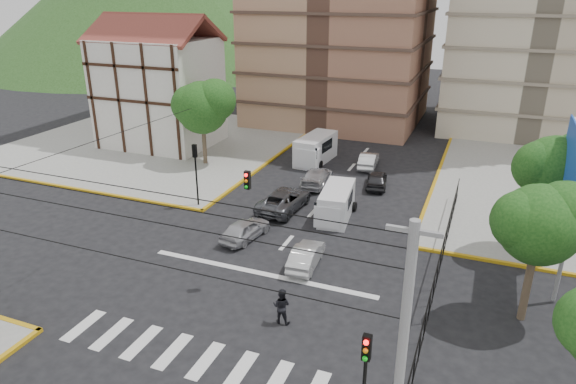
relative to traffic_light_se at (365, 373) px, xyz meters
The scene contains 23 objects.
ground 11.46m from the traffic_light_se, 135.00° to the left, with size 160.00×160.00×0.00m, color black.
sidewalk_nw 39.43m from the traffic_light_se, 135.00° to the left, with size 26.00×26.00×0.15m, color gray.
crosswalk_stripes 8.59m from the traffic_light_se, 167.01° to the left, with size 12.00×2.40×0.01m, color silver.
stop_line 12.31m from the traffic_light_se, 130.91° to the left, with size 13.00×0.40×0.01m, color silver.
tudor_building 38.67m from the traffic_light_se, 133.95° to the left, with size 10.80×8.05×12.23m.
park_fence 12.74m from the traffic_light_se, 84.43° to the left, with size 0.10×22.50×1.66m, color black, non-canonical shape.
billboard 15.59m from the traffic_light_se, 64.27° to the left, with size 0.36×6.20×8.10m.
tree_park_a 11.30m from the traffic_light_se, 61.72° to the left, with size 4.41×3.60×6.83m.
tree_park_c 18.09m from the traffic_light_se, 69.50° to the left, with size 4.65×3.80×7.25m.
tree_tudor 30.98m from the traffic_light_se, 129.60° to the left, with size 5.39×4.40×7.43m.
traffic_light_se is the anchor object (origin of this frame).
traffic_light_nw 22.06m from the traffic_light_se, 135.00° to the left, with size 0.28×0.22×4.40m.
traffic_light_hanging 10.09m from the traffic_light_se, 143.53° to the left, with size 18.00×9.12×0.92m.
utility_pole_se 2.37m from the traffic_light_se, 45.00° to the right, with size 1.40×0.28×9.00m.
van_right_lane 18.42m from the traffic_light_se, 109.41° to the left, with size 2.32×4.78×2.07m.
van_left_lane 30.01m from the traffic_light_se, 111.88° to the left, with size 2.51×5.38×2.35m.
car_silver_front_left 16.33m from the traffic_light_se, 129.89° to the left, with size 1.53×3.81×1.30m, color #B8B8BD.
car_white_front_right 12.42m from the traffic_light_se, 118.40° to the left, with size 1.30×3.74×1.23m, color silver.
car_grey_mid_left 20.10m from the traffic_light_se, 119.46° to the left, with size 2.38×5.17×1.44m, color #515258.
car_silver_rear_left 24.67m from the traffic_light_se, 112.13° to the left, with size 1.85×4.56×1.32m, color #B3B3B7.
car_darkgrey_mid_right 24.61m from the traffic_light_se, 101.34° to the left, with size 1.51×3.74×1.28m, color #2A2A2D.
car_white_rear_right 29.17m from the traffic_light_se, 102.89° to the left, with size 1.36×3.91×1.29m, color white.
pedestrian_crosswalk 7.75m from the traffic_light_se, 133.19° to the left, with size 0.85×0.66×1.74m, color black.
Camera 1 is at (10.29, -20.62, 14.42)m, focal length 32.00 mm.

